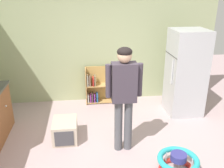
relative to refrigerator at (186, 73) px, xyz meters
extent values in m
plane|color=#B49A9C|center=(-1.63, -1.43, -0.89)|extent=(12.00, 12.00, 0.00)
cube|color=#A4AF80|center=(-1.63, 0.90, 0.46)|extent=(5.20, 0.06, 2.70)
sphere|color=silver|center=(-3.52, -0.46, -0.33)|extent=(0.04, 0.04, 0.04)
cube|color=#B7BABF|center=(0.00, 0.00, 0.00)|extent=(0.70, 0.68, 1.78)
cylinder|color=silver|center=(-0.36, -0.17, 0.09)|extent=(0.02, 0.02, 0.50)
cube|color=#333333|center=(-0.35, 0.00, 0.39)|extent=(0.01, 0.67, 0.01)
cube|color=tan|center=(-2.07, 0.68, -0.47)|extent=(0.02, 0.28, 0.85)
cube|color=tan|center=(-1.29, 0.68, -0.47)|extent=(0.02, 0.28, 0.85)
cube|color=tan|center=(-1.68, 0.81, -0.47)|extent=(0.80, 0.02, 0.85)
cube|color=tan|center=(-1.68, 0.68, -0.86)|extent=(0.76, 0.24, 0.02)
cube|color=tan|center=(-1.68, 0.68, -0.46)|extent=(0.76, 0.24, 0.02)
cube|color=silver|center=(-2.03, 0.65, -0.75)|extent=(0.03, 0.17, 0.19)
cube|color=beige|center=(-2.03, 0.65, -0.32)|extent=(0.03, 0.17, 0.25)
cube|color=#903491|center=(-1.97, 0.65, -0.76)|extent=(0.02, 0.17, 0.18)
cube|color=brown|center=(-1.98, 0.65, -0.33)|extent=(0.03, 0.17, 0.24)
cube|color=#47383E|center=(-1.93, 0.65, -0.75)|extent=(0.03, 0.17, 0.21)
cube|color=red|center=(-1.90, 0.65, -0.35)|extent=(0.03, 0.17, 0.19)
cube|color=purple|center=(-1.88, 0.65, -0.76)|extent=(0.02, 0.17, 0.17)
cube|color=#7C6A4B|center=(-1.86, 0.65, -0.33)|extent=(0.03, 0.17, 0.24)
cube|color=#235798|center=(-1.82, 0.65, -0.75)|extent=(0.03, 0.17, 0.21)
cylinder|color=#505258|center=(-1.58, -1.18, -0.45)|extent=(0.13, 0.13, 0.89)
cylinder|color=#505258|center=(-1.42, -1.18, -0.45)|extent=(0.13, 0.13, 0.89)
cube|color=#413744|center=(-1.50, -1.18, 0.30)|extent=(0.38, 0.22, 0.61)
cylinder|color=#413744|center=(-1.74, -1.18, 0.33)|extent=(0.09, 0.09, 0.52)
cylinder|color=#413744|center=(-1.26, -1.18, 0.33)|extent=(0.09, 0.09, 0.52)
sphere|color=#D6AA88|center=(-1.50, -1.18, 0.72)|extent=(0.22, 0.22, 0.22)
ellipsoid|color=black|center=(-1.50, -1.18, 0.78)|extent=(0.23, 0.23, 0.14)
torus|color=#29AEB3|center=(-0.81, -1.86, -0.67)|extent=(0.60, 0.60, 0.08)
cylinder|color=navy|center=(-0.81, -1.86, -0.62)|extent=(0.23, 0.23, 0.10)
cylinder|color=silver|center=(-0.59, -1.86, -0.76)|extent=(0.02, 0.02, 0.18)
cylinder|color=silver|center=(-0.92, -1.66, -0.76)|extent=(0.02, 0.02, 0.18)
cube|color=#C3B49F|center=(-2.48, -0.78, -0.71)|extent=(0.42, 0.54, 0.36)
cube|color=#424247|center=(-2.48, -1.06, -0.71)|extent=(0.32, 0.01, 0.27)
camera|label=1|loc=(-2.11, -4.64, 1.64)|focal=39.66mm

